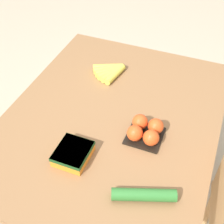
% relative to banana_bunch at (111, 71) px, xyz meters
% --- Properties ---
extents(ground_plane, '(12.00, 12.00, 0.00)m').
position_rel_banana_bunch_xyz_m(ground_plane, '(0.31, 0.13, -0.77)').
color(ground_plane, '#B7A88E').
extents(dining_table, '(1.25, 0.98, 0.75)m').
position_rel_banana_bunch_xyz_m(dining_table, '(0.31, 0.13, -0.12)').
color(dining_table, olive).
rests_on(dining_table, ground_plane).
extents(banana_bunch, '(0.18, 0.17, 0.04)m').
position_rel_banana_bunch_xyz_m(banana_bunch, '(0.00, 0.00, 0.00)').
color(banana_bunch, brown).
rests_on(banana_bunch, dining_table).
extents(tomato_pack, '(0.15, 0.15, 0.08)m').
position_rel_banana_bunch_xyz_m(tomato_pack, '(0.37, 0.31, 0.02)').
color(tomato_pack, black).
rests_on(tomato_pack, dining_table).
extents(carrot_bag, '(0.15, 0.13, 0.05)m').
position_rel_banana_bunch_xyz_m(carrot_bag, '(0.59, 0.07, 0.01)').
color(carrot_bag, orange).
rests_on(carrot_bag, dining_table).
extents(cucumber_near, '(0.13, 0.24, 0.05)m').
position_rel_banana_bunch_xyz_m(cucumber_near, '(0.67, 0.40, 0.01)').
color(cucumber_near, '#2D702D').
rests_on(cucumber_near, dining_table).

